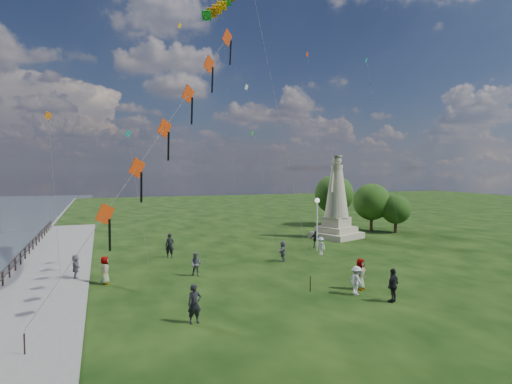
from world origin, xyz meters
name	(u,v)px	position (x,y,z in m)	size (l,w,h in m)	color
waterfront	(20,291)	(-15.24, 8.99, -0.06)	(200.00, 200.00, 1.51)	#374452
statue	(336,207)	(11.71, 19.09, 3.16)	(5.36, 5.36, 8.36)	tan
lamppost	(317,213)	(6.70, 13.85, 3.27)	(0.42, 0.42, 4.53)	silver
tree_row	(355,199)	(17.30, 24.39, 3.48)	(7.28, 11.54, 6.24)	#382314
person_0	(194,304)	(-6.78, 0.29, 0.90)	(0.66, 0.43, 1.80)	black
person_1	(196,264)	(-4.93, 8.70, 0.79)	(0.76, 0.47, 1.57)	#595960
person_2	(356,280)	(2.67, 1.61, 0.80)	(1.03, 0.53, 1.60)	silver
person_3	(393,285)	(3.72, -0.24, 0.90)	(1.06, 0.54, 1.80)	black
person_4	(360,274)	(3.44, 2.39, 0.91)	(0.89, 0.55, 1.82)	#595960
person_5	(76,268)	(-12.31, 10.44, 0.76)	(1.40, 0.60, 1.51)	#595960
person_6	(170,246)	(-5.67, 15.20, 0.96)	(0.70, 0.46, 1.91)	black
person_8	(321,246)	(6.09, 12.03, 0.73)	(0.95, 0.49, 1.47)	silver
person_9	(315,239)	(7.16, 14.99, 0.76)	(0.89, 0.46, 1.52)	black
person_10	(105,270)	(-10.58, 8.70, 0.85)	(0.83, 0.51, 1.71)	#595960
person_11	(283,251)	(2.20, 10.86, 0.79)	(1.47, 0.63, 1.59)	#595960
red_kite_train	(175,117)	(-6.89, 4.61, 9.85)	(11.01, 9.35, 15.90)	black
small_kites	(237,93)	(2.36, 22.77, 14.68)	(32.47, 18.30, 33.77)	#16847C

